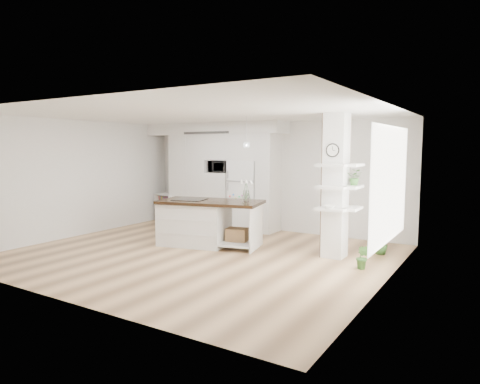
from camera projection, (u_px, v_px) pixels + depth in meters
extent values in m
cube|color=tan|center=(199.00, 254.00, 8.32)|extent=(7.00, 6.00, 0.01)
cube|color=white|center=(198.00, 114.00, 8.04)|extent=(7.00, 6.00, 0.04)
cube|color=silver|center=(271.00, 176.00, 10.72)|extent=(7.00, 0.04, 2.70)
cube|color=silver|center=(61.00, 202.00, 5.64)|extent=(7.00, 0.04, 2.70)
cube|color=silver|center=(79.00, 178.00, 10.00)|extent=(0.04, 6.00, 2.70)
cube|color=silver|center=(387.00, 196.00, 6.35)|extent=(0.04, 6.00, 2.70)
cube|color=white|center=(193.00, 180.00, 11.60)|extent=(1.20, 0.65, 2.40)
cube|color=white|center=(222.00, 200.00, 11.17)|extent=(0.65, 0.65, 1.42)
cube|color=white|center=(222.00, 147.00, 11.03)|extent=(0.65, 0.65, 0.65)
cube|color=white|center=(246.00, 147.00, 10.64)|extent=(0.85, 0.65, 0.65)
cube|color=white|center=(268.00, 183.00, 10.40)|extent=(0.40, 0.65, 2.40)
cube|color=silver|center=(214.00, 129.00, 11.08)|extent=(4.00, 0.70, 0.30)
cube|color=#262626|center=(206.00, 133.00, 10.80)|extent=(1.40, 0.04, 0.06)
cube|color=white|center=(247.00, 195.00, 10.77)|extent=(0.78, 0.66, 1.75)
cube|color=#B2B2B7|center=(239.00, 182.00, 10.44)|extent=(0.78, 0.01, 0.03)
cube|color=silver|center=(336.00, 186.00, 7.99)|extent=(0.40, 0.40, 2.70)
cube|color=tan|center=(325.00, 186.00, 8.10)|extent=(0.02, 0.40, 2.70)
cube|color=tan|center=(339.00, 185.00, 8.17)|extent=(0.40, 0.02, 2.70)
cylinder|color=black|center=(333.00, 150.00, 7.75)|extent=(0.25, 0.03, 0.25)
cylinder|color=white|center=(332.00, 150.00, 7.73)|extent=(0.21, 0.01, 0.21)
plane|color=white|center=(390.00, 185.00, 6.60)|extent=(0.00, 2.40, 2.40)
cylinder|color=white|center=(282.00, 145.00, 7.34)|extent=(0.12, 0.12, 0.10)
cube|color=white|center=(195.00, 224.00, 9.14)|extent=(1.56, 1.20, 0.90)
cube|color=white|center=(240.00, 242.00, 8.85)|extent=(0.94, 1.06, 0.04)
cube|color=white|center=(256.00, 227.00, 8.71)|extent=(0.24, 0.89, 0.90)
cube|color=black|center=(211.00, 202.00, 8.97)|extent=(2.31, 1.48, 0.06)
cube|color=black|center=(190.00, 199.00, 9.12)|extent=(0.75, 0.67, 0.01)
cube|color=#AC7F53|center=(237.00, 235.00, 8.85)|extent=(0.49, 0.41, 0.27)
cylinder|color=white|center=(246.00, 196.00, 8.82)|extent=(0.12, 0.12, 0.22)
cube|color=white|center=(161.00, 207.00, 12.17)|extent=(0.11, 0.38, 0.78)
cube|color=white|center=(174.00, 209.00, 11.74)|extent=(0.11, 0.38, 0.78)
cube|color=white|center=(167.00, 194.00, 11.92)|extent=(0.72, 0.51, 0.03)
cube|color=white|center=(167.00, 206.00, 11.96)|extent=(0.69, 0.50, 0.03)
sphere|color=white|center=(169.00, 215.00, 11.92)|extent=(0.38, 0.38, 0.38)
imported|color=#36692A|center=(363.00, 257.00, 7.27)|extent=(0.27, 0.24, 0.42)
imported|color=#36692A|center=(381.00, 242.00, 8.32)|extent=(0.34, 0.34, 0.47)
imported|color=#2D2D2D|center=(221.00, 167.00, 11.04)|extent=(0.54, 0.37, 0.30)
imported|color=#36692A|center=(355.00, 177.00, 7.89)|extent=(0.27, 0.23, 0.30)
imported|color=white|center=(330.00, 206.00, 7.77)|extent=(0.22, 0.22, 0.05)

